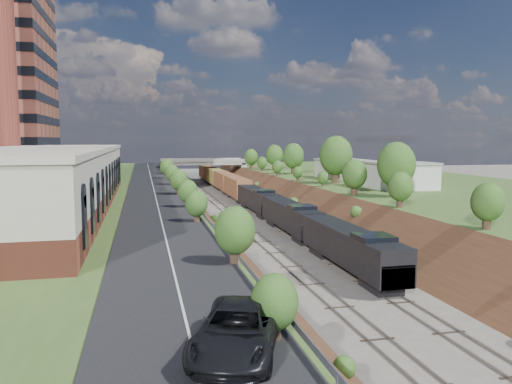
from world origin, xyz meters
name	(u,v)px	position (x,y,z in m)	size (l,w,h in m)	color
ground	(471,377)	(0.00, 0.00, 0.00)	(400.00, 400.00, 0.00)	#6B665B
platform_left	(39,207)	(-33.00, 60.00, 2.50)	(44.00, 180.00, 5.00)	#415D26
platform_right	(420,196)	(33.00, 60.00, 2.50)	(44.00, 180.00, 5.00)	#415D26
embankment_left	(182,218)	(-11.00, 60.00, 0.00)	(7.07, 180.00, 7.07)	brown
embankment_right	(307,213)	(11.00, 60.00, 0.00)	(7.07, 180.00, 7.07)	brown
rail_left_track	(231,215)	(-2.60, 60.00, 0.09)	(1.58, 180.00, 0.18)	gray
rail_right_track	(261,214)	(2.60, 60.00, 0.09)	(1.58, 180.00, 0.18)	gray
road	(153,188)	(-15.50, 60.00, 5.05)	(8.00, 180.00, 0.10)	black
guardrail	(179,184)	(-11.40, 59.80, 5.55)	(0.10, 171.00, 0.70)	#99999E
commercial_building	(45,178)	(-28.00, 38.00, 8.51)	(14.30, 62.30, 7.00)	brown
smokestack	(4,54)	(-36.00, 56.00, 25.00)	(3.20, 3.20, 40.00)	brown
overpass	(203,167)	(0.00, 122.00, 4.92)	(24.50, 8.30, 7.40)	gray
white_building_near	(396,176)	(23.50, 52.00, 7.00)	(9.00, 12.00, 4.00)	silver
white_building_far	(341,169)	(23.00, 74.00, 6.80)	(8.00, 10.00, 3.60)	silver
tree_right_large	(396,165)	(17.00, 40.00, 9.38)	(5.25, 5.25, 7.61)	#473323
tree_left_crest	(207,208)	(-11.80, 20.00, 7.04)	(2.45, 2.45, 3.55)	#473323
freight_train	(239,189)	(2.60, 79.57, 2.69)	(3.23, 129.66, 4.77)	black
suv	(238,330)	(-13.90, -5.36, 5.97)	(2.89, 6.27, 1.74)	black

